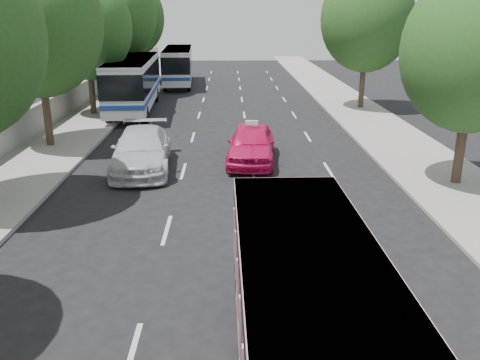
{
  "coord_description": "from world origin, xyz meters",
  "views": [
    {
      "loc": [
        0.03,
        -10.25,
        6.35
      ],
      "look_at": [
        0.34,
        3.98,
        1.6
      ],
      "focal_mm": 38.0,
      "sensor_mm": 36.0,
      "label": 1
    }
  ],
  "objects_px": {
    "pink_taxi": "(251,144)",
    "white_pickup": "(142,150)",
    "pink_bus": "(318,342)",
    "tour_coach_front": "(134,80)",
    "tour_coach_rear": "(178,63)"
  },
  "relations": [
    {
      "from": "pink_taxi",
      "to": "white_pickup",
      "type": "distance_m",
      "value": 4.74
    },
    {
      "from": "pink_bus",
      "to": "white_pickup",
      "type": "relative_size",
      "value": 1.56
    },
    {
      "from": "white_pickup",
      "to": "tour_coach_front",
      "type": "xyz_separation_m",
      "value": [
        -2.57,
        13.13,
        1.24
      ]
    },
    {
      "from": "tour_coach_front",
      "to": "tour_coach_rear",
      "type": "distance_m",
      "value": 12.77
    },
    {
      "from": "pink_taxi",
      "to": "tour_coach_front",
      "type": "distance_m",
      "value": 14.23
    },
    {
      "from": "pink_taxi",
      "to": "tour_coach_rear",
      "type": "relative_size",
      "value": 0.45
    },
    {
      "from": "pink_bus",
      "to": "pink_taxi",
      "type": "distance_m",
      "value": 15.31
    },
    {
      "from": "white_pickup",
      "to": "pink_taxi",
      "type": "bearing_deg",
      "value": 6.59
    },
    {
      "from": "pink_taxi",
      "to": "tour_coach_rear",
      "type": "distance_m",
      "value": 25.49
    },
    {
      "from": "pink_taxi",
      "to": "tour_coach_front",
      "type": "xyz_separation_m",
      "value": [
        -7.21,
        12.21,
        1.23
      ]
    },
    {
      "from": "white_pickup",
      "to": "tour_coach_rear",
      "type": "relative_size",
      "value": 0.52
    },
    {
      "from": "white_pickup",
      "to": "tour_coach_front",
      "type": "height_order",
      "value": "tour_coach_front"
    },
    {
      "from": "pink_bus",
      "to": "tour_coach_rear",
      "type": "relative_size",
      "value": 0.82
    },
    {
      "from": "pink_bus",
      "to": "tour_coach_front",
      "type": "relative_size",
      "value": 0.77
    },
    {
      "from": "pink_taxi",
      "to": "tour_coach_rear",
      "type": "height_order",
      "value": "tour_coach_rear"
    }
  ]
}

